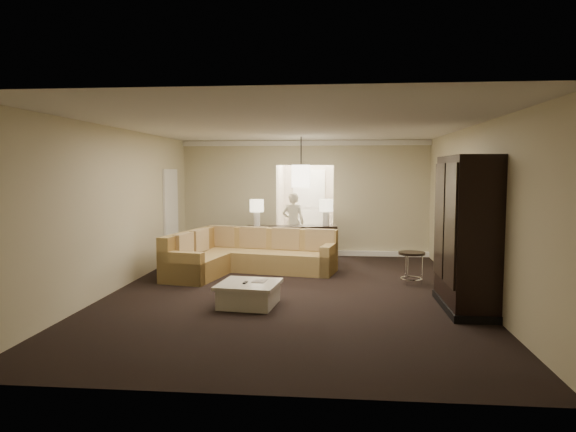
# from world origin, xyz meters

# --- Properties ---
(ground) EXTENTS (8.00, 8.00, 0.00)m
(ground) POSITION_xyz_m (0.00, 0.00, 0.00)
(ground) COLOR black
(ground) RESTS_ON ground
(wall_back) EXTENTS (6.00, 0.04, 2.80)m
(wall_back) POSITION_xyz_m (0.00, 4.00, 1.40)
(wall_back) COLOR beige
(wall_back) RESTS_ON ground
(wall_front) EXTENTS (6.00, 0.04, 2.80)m
(wall_front) POSITION_xyz_m (0.00, -4.00, 1.40)
(wall_front) COLOR beige
(wall_front) RESTS_ON ground
(wall_left) EXTENTS (0.04, 8.00, 2.80)m
(wall_left) POSITION_xyz_m (-3.00, 0.00, 1.40)
(wall_left) COLOR beige
(wall_left) RESTS_ON ground
(wall_right) EXTENTS (0.04, 8.00, 2.80)m
(wall_right) POSITION_xyz_m (3.00, 0.00, 1.40)
(wall_right) COLOR beige
(wall_right) RESTS_ON ground
(ceiling) EXTENTS (6.00, 8.00, 0.02)m
(ceiling) POSITION_xyz_m (0.00, 0.00, 2.80)
(ceiling) COLOR silver
(ceiling) RESTS_ON wall_back
(crown_molding) EXTENTS (6.00, 0.10, 0.12)m
(crown_molding) POSITION_xyz_m (0.00, 3.95, 2.73)
(crown_molding) COLOR white
(crown_molding) RESTS_ON wall_back
(baseboard) EXTENTS (6.00, 0.10, 0.12)m
(baseboard) POSITION_xyz_m (0.00, 3.95, 0.06)
(baseboard) COLOR white
(baseboard) RESTS_ON ground
(side_door) EXTENTS (0.05, 0.90, 2.10)m
(side_door) POSITION_xyz_m (-2.97, 2.80, 1.05)
(side_door) COLOR white
(side_door) RESTS_ON ground
(foyer) EXTENTS (1.44, 2.02, 2.80)m
(foyer) POSITION_xyz_m (0.00, 5.34, 1.30)
(foyer) COLOR silver
(foyer) RESTS_ON ground
(sectional_sofa) EXTENTS (3.29, 2.45, 0.87)m
(sectional_sofa) POSITION_xyz_m (-1.10, 1.67, 0.35)
(sectional_sofa) COLOR brown
(sectional_sofa) RESTS_ON ground
(coffee_table) EXTENTS (0.98, 0.98, 0.37)m
(coffee_table) POSITION_xyz_m (-0.55, -0.87, 0.18)
(coffee_table) COLOR beige
(coffee_table) RESTS_ON ground
(console_table) EXTENTS (2.11, 0.79, 0.80)m
(console_table) POSITION_xyz_m (-0.25, 3.20, 0.48)
(console_table) COLOR black
(console_table) RESTS_ON ground
(armoire) EXTENTS (0.68, 1.59, 2.28)m
(armoire) POSITION_xyz_m (2.69, -0.77, 1.09)
(armoire) COLOR black
(armoire) RESTS_ON ground
(drink_table) EXTENTS (0.48, 0.48, 0.60)m
(drink_table) POSITION_xyz_m (2.14, 0.86, 0.43)
(drink_table) COLOR black
(drink_table) RESTS_ON ground
(table_lamp_left) EXTENTS (0.32, 0.32, 0.61)m
(table_lamp_left) POSITION_xyz_m (-1.04, 3.07, 1.21)
(table_lamp_left) COLOR silver
(table_lamp_left) RESTS_ON console_table
(table_lamp_right) EXTENTS (0.32, 0.32, 0.61)m
(table_lamp_right) POSITION_xyz_m (0.54, 3.33, 1.21)
(table_lamp_right) COLOR silver
(table_lamp_right) RESTS_ON console_table
(pendant_light) EXTENTS (0.38, 0.38, 1.09)m
(pendant_light) POSITION_xyz_m (0.00, 2.70, 1.95)
(pendant_light) COLOR black
(pendant_light) RESTS_ON ceiling
(person) EXTENTS (0.64, 0.46, 1.69)m
(person) POSITION_xyz_m (-0.30, 4.30, 0.84)
(person) COLOR silver
(person) RESTS_ON ground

